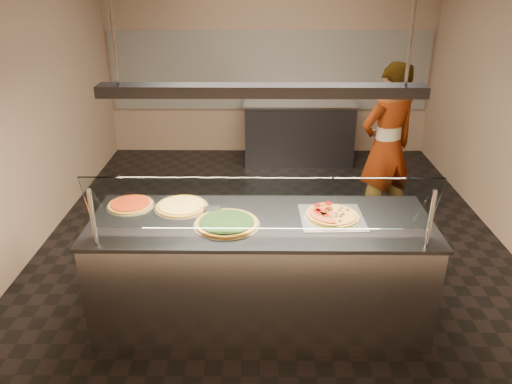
{
  "coord_description": "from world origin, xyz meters",
  "views": [
    {
      "loc": [
        -0.14,
        -4.78,
        2.73
      ],
      "look_at": [
        -0.18,
        -0.96,
        1.02
      ],
      "focal_mm": 35.0,
      "sensor_mm": 36.0,
      "label": 1
    }
  ],
  "objects_px": {
    "perforated_tray": "(332,217)",
    "pizza_cheese": "(182,206)",
    "half_pizza_sausage": "(345,215)",
    "pizza_spinach": "(227,223)",
    "worker": "(387,148)",
    "pizza_spatula": "(205,206)",
    "serving_counter": "(261,270)",
    "heat_lamp_housing": "(262,90)",
    "pizza_tomato": "(131,204)",
    "sneeze_guard": "(261,205)",
    "prep_table": "(298,131)",
    "half_pizza_pepperoni": "(320,214)"
  },
  "relations": [
    {
      "from": "pizza_spatula",
      "to": "worker",
      "type": "xyz_separation_m",
      "value": [
        1.84,
        1.54,
        -0.03
      ]
    },
    {
      "from": "serving_counter",
      "to": "pizza_tomato",
      "type": "distance_m",
      "value": 1.21
    },
    {
      "from": "pizza_cheese",
      "to": "heat_lamp_housing",
      "type": "xyz_separation_m",
      "value": [
        0.66,
        -0.22,
        1.01
      ]
    },
    {
      "from": "sneeze_guard",
      "to": "prep_table",
      "type": "height_order",
      "value": "sneeze_guard"
    },
    {
      "from": "perforated_tray",
      "to": "half_pizza_sausage",
      "type": "height_order",
      "value": "half_pizza_sausage"
    },
    {
      "from": "pizza_spatula",
      "to": "prep_table",
      "type": "relative_size",
      "value": 0.14
    },
    {
      "from": "sneeze_guard",
      "to": "perforated_tray",
      "type": "relative_size",
      "value": 4.83
    },
    {
      "from": "half_pizza_pepperoni",
      "to": "heat_lamp_housing",
      "type": "relative_size",
      "value": 0.18
    },
    {
      "from": "pizza_spinach",
      "to": "pizza_tomato",
      "type": "height_order",
      "value": "pizza_spinach"
    },
    {
      "from": "half_pizza_sausage",
      "to": "pizza_tomato",
      "type": "distance_m",
      "value": 1.75
    },
    {
      "from": "half_pizza_pepperoni",
      "to": "pizza_cheese",
      "type": "relative_size",
      "value": 0.92
    },
    {
      "from": "sneeze_guard",
      "to": "half_pizza_pepperoni",
      "type": "relative_size",
      "value": 5.91
    },
    {
      "from": "half_pizza_sausage",
      "to": "heat_lamp_housing",
      "type": "distance_m",
      "value": 1.19
    },
    {
      "from": "serving_counter",
      "to": "perforated_tray",
      "type": "bearing_deg",
      "value": 4.28
    },
    {
      "from": "heat_lamp_housing",
      "to": "prep_table",
      "type": "bearing_deg",
      "value": 81.52
    },
    {
      "from": "serving_counter",
      "to": "heat_lamp_housing",
      "type": "relative_size",
      "value": 1.17
    },
    {
      "from": "serving_counter",
      "to": "pizza_spinach",
      "type": "height_order",
      "value": "pizza_spinach"
    },
    {
      "from": "worker",
      "to": "heat_lamp_housing",
      "type": "height_order",
      "value": "heat_lamp_housing"
    },
    {
      "from": "pizza_spinach",
      "to": "serving_counter",
      "type": "bearing_deg",
      "value": 17.72
    },
    {
      "from": "pizza_cheese",
      "to": "worker",
      "type": "bearing_deg",
      "value": 36.65
    },
    {
      "from": "perforated_tray",
      "to": "half_pizza_pepperoni",
      "type": "distance_m",
      "value": 0.1
    },
    {
      "from": "half_pizza_pepperoni",
      "to": "half_pizza_sausage",
      "type": "height_order",
      "value": "half_pizza_pepperoni"
    },
    {
      "from": "prep_table",
      "to": "worker",
      "type": "height_order",
      "value": "worker"
    },
    {
      "from": "half_pizza_sausage",
      "to": "pizza_cheese",
      "type": "bearing_deg",
      "value": 172.25
    },
    {
      "from": "worker",
      "to": "pizza_spatula",
      "type": "bearing_deg",
      "value": 14.94
    },
    {
      "from": "serving_counter",
      "to": "prep_table",
      "type": "relative_size",
      "value": 1.63
    },
    {
      "from": "serving_counter",
      "to": "pizza_spinach",
      "type": "relative_size",
      "value": 5.21
    },
    {
      "from": "serving_counter",
      "to": "prep_table",
      "type": "xyz_separation_m",
      "value": [
        0.57,
        3.85,
        0.0
      ]
    },
    {
      "from": "pizza_cheese",
      "to": "worker",
      "type": "height_order",
      "value": "worker"
    },
    {
      "from": "half_pizza_pepperoni",
      "to": "prep_table",
      "type": "height_order",
      "value": "half_pizza_pepperoni"
    },
    {
      "from": "half_pizza_sausage",
      "to": "pizza_spinach",
      "type": "distance_m",
      "value": 0.93
    },
    {
      "from": "pizza_spatula",
      "to": "heat_lamp_housing",
      "type": "xyz_separation_m",
      "value": [
        0.46,
        -0.2,
        0.99
      ]
    },
    {
      "from": "perforated_tray",
      "to": "pizza_cheese",
      "type": "bearing_deg",
      "value": 171.65
    },
    {
      "from": "heat_lamp_housing",
      "to": "serving_counter",
      "type": "bearing_deg",
      "value": -97.13
    },
    {
      "from": "pizza_spinach",
      "to": "pizza_spatula",
      "type": "bearing_deg",
      "value": 124.77
    },
    {
      "from": "perforated_tray",
      "to": "half_pizza_pepperoni",
      "type": "xyz_separation_m",
      "value": [
        -0.1,
        0.0,
        0.03
      ]
    },
    {
      "from": "perforated_tray",
      "to": "prep_table",
      "type": "xyz_separation_m",
      "value": [
        0.01,
        3.81,
        -0.47
      ]
    },
    {
      "from": "serving_counter",
      "to": "half_pizza_sausage",
      "type": "xyz_separation_m",
      "value": [
        0.66,
        0.04,
        0.49
      ]
    },
    {
      "from": "sneeze_guard",
      "to": "prep_table",
      "type": "distance_m",
      "value": 4.3
    },
    {
      "from": "pizza_tomato",
      "to": "sneeze_guard",
      "type": "bearing_deg",
      "value": -28.63
    },
    {
      "from": "pizza_spinach",
      "to": "perforated_tray",
      "type": "bearing_deg",
      "value": 8.7
    },
    {
      "from": "prep_table",
      "to": "half_pizza_sausage",
      "type": "bearing_deg",
      "value": -88.71
    },
    {
      "from": "pizza_spinach",
      "to": "heat_lamp_housing",
      "type": "height_order",
      "value": "heat_lamp_housing"
    },
    {
      "from": "sneeze_guard",
      "to": "pizza_spinach",
      "type": "height_order",
      "value": "sneeze_guard"
    },
    {
      "from": "perforated_tray",
      "to": "pizza_spinach",
      "type": "height_order",
      "value": "pizza_spinach"
    },
    {
      "from": "half_pizza_sausage",
      "to": "pizza_spinach",
      "type": "bearing_deg",
      "value": -172.23
    },
    {
      "from": "prep_table",
      "to": "pizza_spatula",
      "type": "bearing_deg",
      "value": -105.79
    },
    {
      "from": "serving_counter",
      "to": "pizza_tomato",
      "type": "bearing_deg",
      "value": 167.1
    },
    {
      "from": "sneeze_guard",
      "to": "prep_table",
      "type": "bearing_deg",
      "value": 82.21
    },
    {
      "from": "prep_table",
      "to": "pizza_tomato",
      "type": "bearing_deg",
      "value": -114.7
    }
  ]
}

